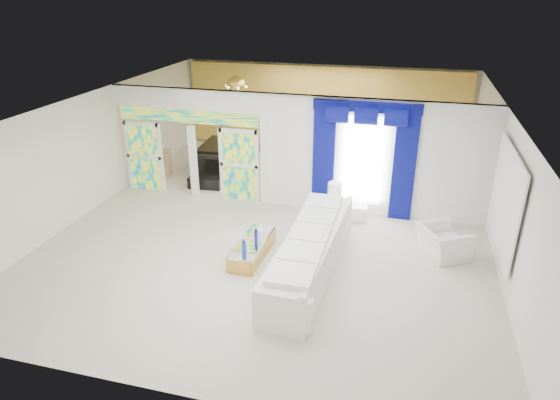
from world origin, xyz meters
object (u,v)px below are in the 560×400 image
(white_sofa, at_px, (310,254))
(console_table, at_px, (346,212))
(grand_piano, at_px, (224,157))
(coffee_table, at_px, (253,249))
(armchair, at_px, (443,241))

(white_sofa, bearing_deg, console_table, 85.43)
(grand_piano, bearing_deg, coffee_table, -66.93)
(white_sofa, bearing_deg, armchair, 31.08)
(grand_piano, bearing_deg, white_sofa, -57.63)
(white_sofa, xyz_separation_m, grand_piano, (-3.91, 5.32, 0.02))
(white_sofa, distance_m, console_table, 2.78)
(coffee_table, distance_m, armchair, 4.18)
(armchair, distance_m, grand_piano, 7.64)
(console_table, xyz_separation_m, grand_piano, (-4.27, 2.58, 0.25))
(armchair, xyz_separation_m, grand_piano, (-6.57, 3.89, 0.10))
(console_table, xyz_separation_m, armchair, (2.31, -1.31, 0.15))
(coffee_table, height_order, armchair, armchair)
(console_table, bearing_deg, grand_piano, 148.83)
(coffee_table, relative_size, console_table, 1.51)
(coffee_table, height_order, grand_piano, grand_piano)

